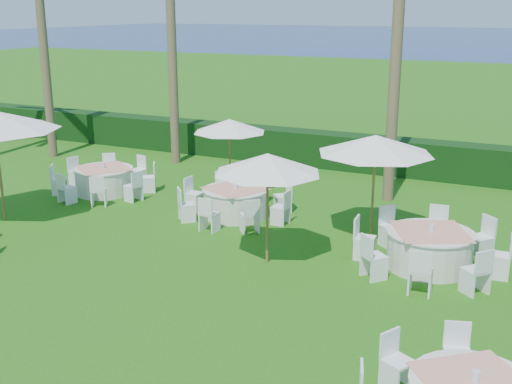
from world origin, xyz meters
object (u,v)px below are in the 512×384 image
at_px(banquet_table_d, 104,180).
at_px(umbrella_d, 375,144).
at_px(banquet_table_f, 430,248).
at_px(umbrella_c, 230,126).
at_px(banquet_table_e, 236,202).
at_px(umbrella_b, 268,163).

distance_m(banquet_table_d, umbrella_d, 8.65).
relative_size(banquet_table_f, umbrella_d, 1.19).
bearing_deg(umbrella_c, umbrella_d, -22.75).
bearing_deg(banquet_table_e, umbrella_c, 121.42).
distance_m(banquet_table_e, umbrella_c, 2.80).
xyz_separation_m(banquet_table_f, umbrella_d, (-1.62, 1.20, 1.91)).
relative_size(banquet_table_e, banquet_table_f, 0.94).
relative_size(umbrella_b, umbrella_d, 0.89).
xyz_separation_m(banquet_table_d, umbrella_c, (3.46, 1.63, 1.66)).
xyz_separation_m(banquet_table_e, umbrella_b, (2.11, -2.61, 1.85)).
height_order(banquet_table_d, umbrella_c, umbrella_c).
relative_size(banquet_table_f, umbrella_c, 1.46).
relative_size(banquet_table_d, banquet_table_f, 0.94).
relative_size(umbrella_b, umbrella_c, 1.09).
xyz_separation_m(banquet_table_e, umbrella_c, (-1.18, 1.93, 1.66)).
distance_m(umbrella_b, umbrella_c, 5.60).
relative_size(banquet_table_e, umbrella_c, 1.37).
height_order(banquet_table_d, umbrella_d, umbrella_d).
bearing_deg(banquet_table_e, banquet_table_f, -14.03).
bearing_deg(banquet_table_e, umbrella_d, -2.26).
distance_m(banquet_table_d, banquet_table_e, 4.65).
relative_size(banquet_table_d, umbrella_c, 1.36).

